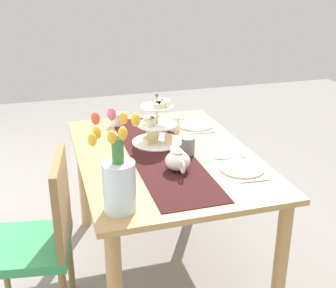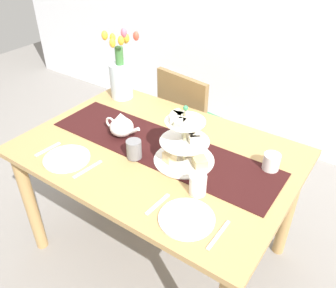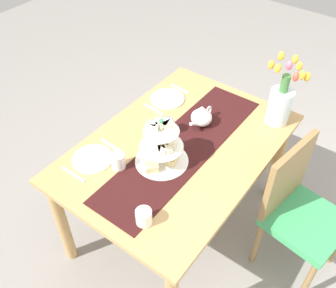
% 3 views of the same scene
% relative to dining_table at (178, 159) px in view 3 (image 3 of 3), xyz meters
% --- Properties ---
extents(ground_plane, '(8.00, 8.00, 0.00)m').
position_rel_dining_table_xyz_m(ground_plane, '(0.00, 0.00, -0.65)').
color(ground_plane, gray).
extents(dining_table, '(1.40, 0.97, 0.77)m').
position_rel_dining_table_xyz_m(dining_table, '(0.00, 0.00, 0.00)').
color(dining_table, tan).
rests_on(dining_table, ground_plane).
extents(chair_left, '(0.48, 0.48, 0.91)m').
position_rel_dining_table_xyz_m(chair_left, '(-0.22, 0.71, -0.15)').
color(chair_left, olive).
rests_on(chair_left, ground_plane).
extents(table_runner, '(1.27, 0.34, 0.00)m').
position_rel_dining_table_xyz_m(table_runner, '(0.00, 0.03, 0.12)').
color(table_runner, black).
rests_on(table_runner, dining_table).
extents(tiered_cake_stand, '(0.30, 0.30, 0.30)m').
position_rel_dining_table_xyz_m(tiered_cake_stand, '(0.17, 0.00, 0.22)').
color(tiered_cake_stand, beige).
rests_on(tiered_cake_stand, table_runner).
extents(teapot, '(0.24, 0.13, 0.14)m').
position_rel_dining_table_xyz_m(teapot, '(-0.24, 0.00, 0.18)').
color(teapot, white).
rests_on(teapot, table_runner).
extents(tulip_vase, '(0.22, 0.23, 0.45)m').
position_rel_dining_table_xyz_m(tulip_vase, '(-0.55, 0.36, 0.27)').
color(tulip_vase, silver).
rests_on(tulip_vase, dining_table).
extents(cream_jug, '(0.08, 0.08, 0.08)m').
position_rel_dining_table_xyz_m(cream_jug, '(0.54, 0.18, 0.16)').
color(cream_jug, white).
rests_on(cream_jug, dining_table).
extents(dinner_plate_left, '(0.23, 0.23, 0.01)m').
position_rel_dining_table_xyz_m(dinner_plate_left, '(-0.32, -0.32, 0.12)').
color(dinner_plate_left, white).
rests_on(dinner_plate_left, dining_table).
extents(fork_left, '(0.03, 0.15, 0.01)m').
position_rel_dining_table_xyz_m(fork_left, '(-0.47, -0.32, 0.12)').
color(fork_left, silver).
rests_on(fork_left, dining_table).
extents(knife_left, '(0.03, 0.17, 0.01)m').
position_rel_dining_table_xyz_m(knife_left, '(-0.18, -0.32, 0.12)').
color(knife_left, silver).
rests_on(knife_left, dining_table).
extents(dinner_plate_right, '(0.23, 0.23, 0.01)m').
position_rel_dining_table_xyz_m(dinner_plate_right, '(0.38, -0.32, 0.12)').
color(dinner_plate_right, white).
rests_on(dinner_plate_right, dining_table).
extents(fork_right, '(0.02, 0.15, 0.01)m').
position_rel_dining_table_xyz_m(fork_right, '(0.24, -0.32, 0.12)').
color(fork_right, silver).
rests_on(fork_right, dining_table).
extents(knife_right, '(0.01, 0.17, 0.01)m').
position_rel_dining_table_xyz_m(knife_right, '(0.53, -0.32, 0.12)').
color(knife_right, silver).
rests_on(knife_right, dining_table).
extents(mug_grey, '(0.08, 0.08, 0.09)m').
position_rel_dining_table_xyz_m(mug_grey, '(-0.05, -0.12, 0.17)').
color(mug_grey, slate).
rests_on(mug_grey, table_runner).
extents(mug_white_text, '(0.08, 0.08, 0.09)m').
position_rel_dining_table_xyz_m(mug_white_text, '(0.34, -0.16, 0.16)').
color(mug_white_text, white).
rests_on(mug_white_text, dining_table).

